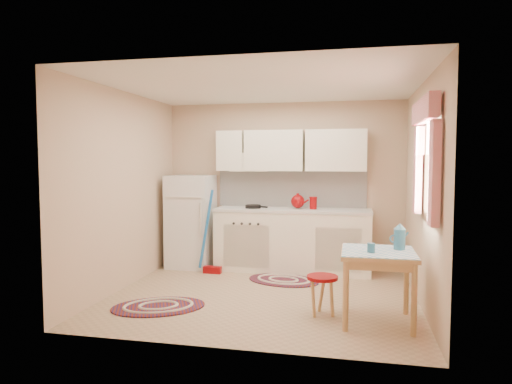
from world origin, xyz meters
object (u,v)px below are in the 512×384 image
at_px(stool, 322,295).
at_px(fridge, 191,221).
at_px(base_cabinets, 292,241).
at_px(table, 378,287).

bearing_deg(stool, fridge, 139.41).
distance_m(base_cabinets, stool, 1.96).
relative_size(table, stool, 1.71).
xyz_separation_m(fridge, base_cabinets, (1.55, 0.05, -0.26)).
xyz_separation_m(base_cabinets, table, (1.12, -1.96, -0.08)).
relative_size(fridge, base_cabinets, 0.62).
height_order(base_cabinets, table, base_cabinets).
distance_m(fridge, table, 3.30).
height_order(table, stool, table).
bearing_deg(stool, base_cabinets, 106.78).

